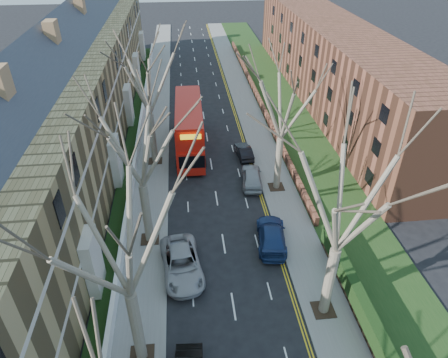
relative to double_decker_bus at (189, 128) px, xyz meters
name	(u,v)px	position (x,y,z in m)	size (l,w,h in m)	color
pavement_left	(156,117)	(-4.01, 8.60, -2.41)	(3.00, 102.00, 0.12)	slate
pavement_right	(250,113)	(7.99, 8.60, -2.41)	(3.00, 102.00, 0.12)	slate
terrace_left	(71,104)	(-11.65, 0.60, 3.06)	(9.70, 78.00, 13.60)	olive
flats_right	(331,62)	(19.45, 12.60, 2.51)	(13.97, 54.00, 10.00)	brown
front_wall_left	(138,144)	(-5.66, 0.60, -1.85)	(0.30, 78.00, 1.00)	white
grass_verge_right	(284,111)	(12.49, 8.60, -2.32)	(6.00, 102.00, 0.06)	#1A3613
tree_left_mid	(118,231)	(-3.71, -24.40, 7.09)	(10.50, 10.50, 14.71)	#6C604D
tree_left_far	(136,135)	(-3.71, -14.40, 6.77)	(10.15, 10.15, 14.22)	#6C604D
tree_left_dist	(146,71)	(-3.71, -2.40, 7.09)	(10.50, 10.50, 14.71)	#6C604D
tree_right_mid	(348,190)	(7.69, -22.40, 7.09)	(10.50, 10.50, 14.71)	#6C604D
tree_right_far	(284,94)	(7.69, -8.40, 6.77)	(10.15, 10.15, 14.22)	#6C604D
double_decker_bus	(189,128)	(0.00, 0.00, 0.00)	(3.18, 12.08, 4.99)	red
car_left_far	(182,263)	(-1.27, -17.98, -1.66)	(2.66, 5.78, 1.61)	#9D9CA1
car_right_near	(271,235)	(5.67, -15.69, -1.71)	(2.13, 5.23, 1.52)	navy
car_right_mid	(252,177)	(5.52, -7.42, -1.69)	(1.85, 4.59, 1.56)	#94969C
car_right_far	(244,151)	(5.53, -2.31, -1.83)	(1.35, 3.88, 1.28)	black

